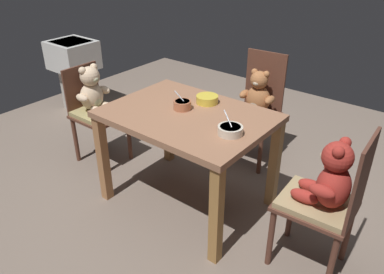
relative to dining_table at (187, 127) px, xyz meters
name	(u,v)px	position (x,y,z in m)	size (l,w,h in m)	color
ground_plane	(188,202)	(0.00, 0.00, -0.64)	(5.20, 5.20, 0.04)	#7A6A5D
dining_table	(187,127)	(0.00, 0.00, 0.00)	(1.10, 0.80, 0.73)	#98684B
teddy_chair_far_center	(257,101)	(0.06, 0.85, -0.07)	(0.41, 0.40, 0.94)	brown
teddy_chair_near_left	(94,101)	(-1.00, -0.01, -0.07)	(0.41, 0.37, 0.86)	brown
teddy_chair_near_right	(328,189)	(1.00, -0.01, -0.06)	(0.44, 0.38, 0.93)	brown
porridge_bowl_cream_near_right	(230,130)	(0.39, -0.07, 0.13)	(0.16, 0.15, 0.13)	beige
porridge_bowl_terracotta_center	(182,105)	(-0.07, 0.03, 0.14)	(0.13, 0.12, 0.12)	#B76A48
porridge_bowl_yellow_far_center	(208,99)	(0.00, 0.22, 0.13)	(0.16, 0.16, 0.05)	yellow
sink_basin	(74,65)	(-2.05, 0.55, -0.12)	(0.46, 0.42, 0.77)	#B7B2A8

